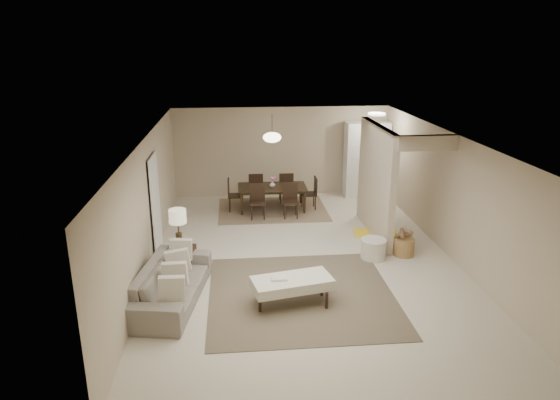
{
  "coord_description": "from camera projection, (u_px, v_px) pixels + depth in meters",
  "views": [
    {
      "loc": [
        -1.34,
        -9.21,
        4.25
      ],
      "look_at": [
        -0.4,
        0.7,
        1.05
      ],
      "focal_mm": 32.0,
      "sensor_mm": 36.0,
      "label": 1
    }
  ],
  "objects": [
    {
      "name": "left_wall",
      "position": [
        148.0,
        205.0,
        9.5
      ],
      "size": [
        0.0,
        9.0,
        9.0
      ],
      "primitive_type": "plane",
      "rotation": [
        1.57,
        0.0,
        1.57
      ],
      "color": "#C4B394",
      "rests_on": "floor"
    },
    {
      "name": "wicker_basket",
      "position": [
        404.0,
        247.0,
        10.28
      ],
      "size": [
        0.56,
        0.56,
        0.36
      ],
      "primitive_type": "cylinder",
      "rotation": [
        0.0,
        0.0,
        0.42
      ],
      "color": "brown",
      "rests_on": "floor"
    },
    {
      "name": "yellow_mat",
      "position": [
        376.0,
        233.0,
        11.49
      ],
      "size": [
        1.08,
        0.76,
        0.01
      ],
      "primitive_type": "cube",
      "rotation": [
        0.0,
        0.0,
        -0.17
      ],
      "color": "yellow",
      "rests_on": "floor"
    },
    {
      "name": "side_table",
      "position": [
        181.0,
        261.0,
        9.39
      ],
      "size": [
        0.6,
        0.6,
        0.55
      ],
      "primitive_type": "cube",
      "rotation": [
        0.0,
        0.0,
        -0.23
      ],
      "color": "black",
      "rests_on": "floor"
    },
    {
      "name": "table_lamp",
      "position": [
        178.0,
        220.0,
        9.14
      ],
      "size": [
        0.32,
        0.32,
        0.76
      ],
      "color": "#49391F",
      "rests_on": "side_table"
    },
    {
      "name": "sofa",
      "position": [
        172.0,
        283.0,
        8.43
      ],
      "size": [
        2.41,
        1.27,
        0.67
      ],
      "primitive_type": "imported",
      "rotation": [
        0.0,
        0.0,
        1.4
      ],
      "color": "gray",
      "rests_on": "floor"
    },
    {
      "name": "pantry_cabinet",
      "position": [
        366.0,
        160.0,
        13.97
      ],
      "size": [
        1.2,
        0.55,
        2.1
      ],
      "primitive_type": "cube",
      "color": "white",
      "rests_on": "floor"
    },
    {
      "name": "ceiling",
      "position": [
        305.0,
        137.0,
        9.38
      ],
      "size": [
        9.0,
        9.0,
        0.0
      ],
      "primitive_type": "plane",
      "rotation": [
        3.14,
        0.0,
        0.0
      ],
      "color": "white",
      "rests_on": "back_wall"
    },
    {
      "name": "doorway",
      "position": [
        155.0,
        207.0,
        10.14
      ],
      "size": [
        0.04,
        0.9,
        2.04
      ],
      "primitive_type": "cube",
      "color": "black",
      "rests_on": "floor"
    },
    {
      "name": "dining_rug",
      "position": [
        272.0,
        210.0,
        13.08
      ],
      "size": [
        2.8,
        2.1,
        0.01
      ],
      "primitive_type": "cube",
      "color": "brown",
      "rests_on": "floor"
    },
    {
      "name": "floor",
      "position": [
        303.0,
        259.0,
        10.15
      ],
      "size": [
        9.0,
        9.0,
        0.0
      ],
      "primitive_type": "plane",
      "color": "beige",
      "rests_on": "ground"
    },
    {
      "name": "round_pouf",
      "position": [
        373.0,
        249.0,
        10.12
      ],
      "size": [
        0.52,
        0.52,
        0.4
      ],
      "primitive_type": "cylinder",
      "color": "beige",
      "rests_on": "floor"
    },
    {
      "name": "back_wall",
      "position": [
        282.0,
        152.0,
        14.03
      ],
      "size": [
        6.0,
        0.0,
        6.0
      ],
      "primitive_type": "plane",
      "rotation": [
        1.57,
        0.0,
        0.0
      ],
      "color": "#C4B394",
      "rests_on": "floor"
    },
    {
      "name": "right_wall",
      "position": [
        451.0,
        196.0,
        10.04
      ],
      "size": [
        0.0,
        9.0,
        9.0
      ],
      "primitive_type": "plane",
      "rotation": [
        1.57,
        0.0,
        -1.57
      ],
      "color": "#C4B394",
      "rests_on": "floor"
    },
    {
      "name": "partition",
      "position": [
        376.0,
        181.0,
        11.11
      ],
      "size": [
        0.15,
        2.5,
        2.5
      ],
      "primitive_type": "cube",
      "color": "#C4B394",
      "rests_on": "floor"
    },
    {
      "name": "pendant_light",
      "position": [
        272.0,
        137.0,
        12.5
      ],
      "size": [
        0.46,
        0.46,
        0.71
      ],
      "color": "#49391F",
      "rests_on": "ceiling"
    },
    {
      "name": "vase",
      "position": [
        272.0,
        184.0,
        12.87
      ],
      "size": [
        0.2,
        0.2,
        0.16
      ],
      "primitive_type": "imported",
      "rotation": [
        0.0,
        0.0,
        0.41
      ],
      "color": "white",
      "rests_on": "dining_table"
    },
    {
      "name": "flush_light",
      "position": [
        377.0,
        114.0,
        12.64
      ],
      "size": [
        0.44,
        0.44,
        0.05
      ],
      "primitive_type": "cylinder",
      "color": "white",
      "rests_on": "ceiling"
    },
    {
      "name": "dining_chairs",
      "position": [
        272.0,
        194.0,
        12.95
      ],
      "size": [
        2.3,
        1.67,
        0.86
      ],
      "color": "black",
      "rests_on": "dining_rug"
    },
    {
      "name": "ottoman_bench",
      "position": [
        292.0,
        283.0,
        8.31
      ],
      "size": [
        1.42,
        0.87,
        0.47
      ],
      "rotation": [
        0.0,
        0.0,
        0.21
      ],
      "color": "beige",
      "rests_on": "living_rug"
    },
    {
      "name": "living_rug",
      "position": [
        301.0,
        294.0,
        8.73
      ],
      "size": [
        3.2,
        3.2,
        0.01
      ],
      "primitive_type": "cube",
      "color": "brown",
      "rests_on": "floor"
    },
    {
      "name": "dining_table",
      "position": [
        272.0,
        198.0,
        12.99
      ],
      "size": [
        1.78,
        1.01,
        0.62
      ],
      "primitive_type": "imported",
      "rotation": [
        0.0,
        0.0,
        -0.01
      ],
      "color": "black",
      "rests_on": "dining_rug"
    }
  ]
}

